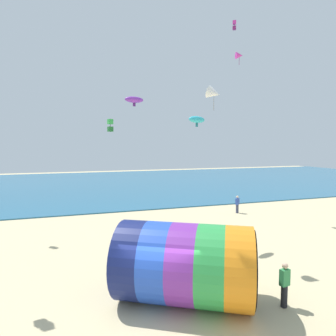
{
  "coord_description": "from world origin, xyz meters",
  "views": [
    {
      "loc": [
        -2.81,
        -10.04,
        6.0
      ],
      "look_at": [
        1.25,
        2.2,
        5.01
      ],
      "focal_mm": 32.0,
      "sensor_mm": 36.0,
      "label": 1
    }
  ],
  "objects_px": {
    "kite_purple_parafoil": "(134,100)",
    "kite_magenta_delta": "(239,56)",
    "kite_handler": "(284,285)",
    "kite_green_box": "(110,125)",
    "kite_magenta_box": "(234,25)",
    "bystander_near_water": "(237,204)",
    "giant_inflatable_tube": "(185,264)",
    "kite_cyan_parafoil": "(197,120)",
    "kite_white_delta": "(214,93)"
  },
  "relations": [
    {
      "from": "kite_green_box",
      "to": "kite_white_delta",
      "type": "distance_m",
      "value": 6.13
    },
    {
      "from": "kite_purple_parafoil",
      "to": "kite_green_box",
      "type": "xyz_separation_m",
      "value": [
        -2.34,
        -4.41,
        -2.19
      ]
    },
    {
      "from": "kite_green_box",
      "to": "kite_white_delta",
      "type": "height_order",
      "value": "kite_white_delta"
    },
    {
      "from": "kite_white_delta",
      "to": "bystander_near_water",
      "type": "bearing_deg",
      "value": 51.84
    },
    {
      "from": "giant_inflatable_tube",
      "to": "kite_green_box",
      "type": "relative_size",
      "value": 7.7
    },
    {
      "from": "kite_cyan_parafoil",
      "to": "bystander_near_water",
      "type": "bearing_deg",
      "value": 42.49
    },
    {
      "from": "kite_cyan_parafoil",
      "to": "kite_magenta_box",
      "type": "bearing_deg",
      "value": 46.14
    },
    {
      "from": "kite_magenta_delta",
      "to": "kite_handler",
      "type": "bearing_deg",
      "value": -114.54
    },
    {
      "from": "kite_green_box",
      "to": "kite_magenta_delta",
      "type": "bearing_deg",
      "value": 23.03
    },
    {
      "from": "kite_magenta_box",
      "to": "bystander_near_water",
      "type": "distance_m",
      "value": 15.5
    },
    {
      "from": "giant_inflatable_tube",
      "to": "kite_purple_parafoil",
      "type": "relative_size",
      "value": 3.92
    },
    {
      "from": "giant_inflatable_tube",
      "to": "kite_white_delta",
      "type": "xyz_separation_m",
      "value": [
        3.1,
        3.9,
        7.14
      ]
    },
    {
      "from": "kite_white_delta",
      "to": "kite_magenta_box",
      "type": "bearing_deg",
      "value": 54.61
    },
    {
      "from": "kite_green_box",
      "to": "kite_cyan_parafoil",
      "type": "height_order",
      "value": "kite_cyan_parafoil"
    },
    {
      "from": "giant_inflatable_tube",
      "to": "bystander_near_water",
      "type": "bearing_deg",
      "value": 51.74
    },
    {
      "from": "kite_magenta_box",
      "to": "kite_cyan_parafoil",
      "type": "height_order",
      "value": "kite_magenta_box"
    },
    {
      "from": "kite_cyan_parafoil",
      "to": "kite_handler",
      "type": "bearing_deg",
      "value": -89.55
    },
    {
      "from": "kite_white_delta",
      "to": "bystander_near_water",
      "type": "xyz_separation_m",
      "value": [
        6.84,
        8.7,
        -7.89
      ]
    },
    {
      "from": "kite_purple_parafoil",
      "to": "kite_cyan_parafoil",
      "type": "bearing_deg",
      "value": -61.87
    },
    {
      "from": "kite_purple_parafoil",
      "to": "bystander_near_water",
      "type": "relative_size",
      "value": 0.97
    },
    {
      "from": "giant_inflatable_tube",
      "to": "kite_magenta_delta",
      "type": "bearing_deg",
      "value": 51.68
    },
    {
      "from": "kite_magenta_delta",
      "to": "bystander_near_water",
      "type": "height_order",
      "value": "kite_magenta_delta"
    },
    {
      "from": "kite_magenta_box",
      "to": "giant_inflatable_tube",
      "type": "bearing_deg",
      "value": -126.33
    },
    {
      "from": "giant_inflatable_tube",
      "to": "kite_purple_parafoil",
      "type": "bearing_deg",
      "value": 87.27
    },
    {
      "from": "kite_handler",
      "to": "kite_green_box",
      "type": "distance_m",
      "value": 11.91
    },
    {
      "from": "kite_magenta_delta",
      "to": "kite_purple_parafoil",
      "type": "bearing_deg",
      "value": -177.4
    },
    {
      "from": "kite_purple_parafoil",
      "to": "kite_magenta_delta",
      "type": "relative_size",
      "value": 1.4
    },
    {
      "from": "kite_purple_parafoil",
      "to": "bystander_near_water",
      "type": "xyz_separation_m",
      "value": [
        9.38,
        0.92,
        -8.55
      ]
    },
    {
      "from": "kite_purple_parafoil",
      "to": "kite_green_box",
      "type": "height_order",
      "value": "kite_purple_parafoil"
    },
    {
      "from": "kite_purple_parafoil",
      "to": "kite_magenta_delta",
      "type": "bearing_deg",
      "value": 2.6
    },
    {
      "from": "kite_green_box",
      "to": "bystander_near_water",
      "type": "bearing_deg",
      "value": 24.47
    },
    {
      "from": "kite_handler",
      "to": "kite_purple_parafoil",
      "type": "distance_m",
      "value": 15.86
    },
    {
      "from": "bystander_near_water",
      "to": "kite_cyan_parafoil",
      "type": "bearing_deg",
      "value": -137.51
    },
    {
      "from": "kite_handler",
      "to": "bystander_near_water",
      "type": "height_order",
      "value": "kite_handler"
    },
    {
      "from": "giant_inflatable_tube",
      "to": "bystander_near_water",
      "type": "distance_m",
      "value": 16.06
    },
    {
      "from": "kite_purple_parafoil",
      "to": "bystander_near_water",
      "type": "height_order",
      "value": "kite_purple_parafoil"
    },
    {
      "from": "kite_green_box",
      "to": "kite_cyan_parafoil",
      "type": "bearing_deg",
      "value": -8.24
    },
    {
      "from": "giant_inflatable_tube",
      "to": "kite_cyan_parafoil",
      "type": "bearing_deg",
      "value": 63.13
    },
    {
      "from": "bystander_near_water",
      "to": "kite_handler",
      "type": "bearing_deg",
      "value": -115.05
    },
    {
      "from": "kite_magenta_delta",
      "to": "kite_white_delta",
      "type": "distance_m",
      "value": 11.45
    },
    {
      "from": "kite_handler",
      "to": "kite_magenta_box",
      "type": "relative_size",
      "value": 2.07
    },
    {
      "from": "kite_purple_parafoil",
      "to": "kite_green_box",
      "type": "relative_size",
      "value": 1.96
    },
    {
      "from": "giant_inflatable_tube",
      "to": "kite_green_box",
      "type": "height_order",
      "value": "kite_green_box"
    },
    {
      "from": "kite_purple_parafoil",
      "to": "kite_green_box",
      "type": "bearing_deg",
      "value": -117.96
    },
    {
      "from": "kite_white_delta",
      "to": "bystander_near_water",
      "type": "distance_m",
      "value": 13.59
    },
    {
      "from": "bystander_near_water",
      "to": "kite_magenta_box",
      "type": "bearing_deg",
      "value": 115.83
    },
    {
      "from": "giant_inflatable_tube",
      "to": "kite_handler",
      "type": "height_order",
      "value": "giant_inflatable_tube"
    },
    {
      "from": "kite_handler",
      "to": "kite_magenta_box",
      "type": "distance_m",
      "value": 22.13
    },
    {
      "from": "kite_cyan_parafoil",
      "to": "bystander_near_water",
      "type": "relative_size",
      "value": 0.91
    },
    {
      "from": "kite_purple_parafoil",
      "to": "kite_magenta_box",
      "type": "xyz_separation_m",
      "value": [
        9.11,
        1.47,
        6.94
      ]
    }
  ]
}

